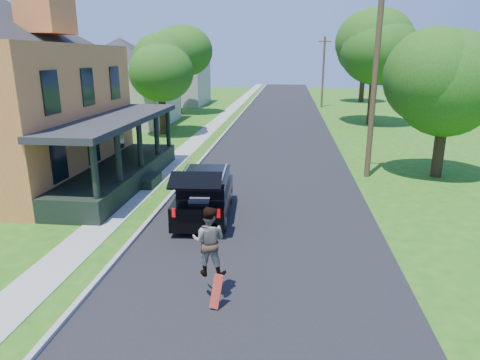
# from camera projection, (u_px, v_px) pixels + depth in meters

# --- Properties ---
(ground) EXTENTS (140.00, 140.00, 0.00)m
(ground) POSITION_uv_depth(u_px,v_px,m) (259.00, 247.00, 13.24)
(ground) COLOR #205811
(ground) RESTS_ON ground
(street) EXTENTS (8.00, 120.00, 0.02)m
(street) POSITION_uv_depth(u_px,v_px,m) (278.00, 134.00, 32.33)
(street) COLOR black
(street) RESTS_ON ground
(curb) EXTENTS (0.15, 120.00, 0.12)m
(curb) POSITION_uv_depth(u_px,v_px,m) (225.00, 133.00, 32.77)
(curb) COLOR gray
(curb) RESTS_ON ground
(sidewalk) EXTENTS (1.30, 120.00, 0.03)m
(sidewalk) POSITION_uv_depth(u_px,v_px,m) (205.00, 133.00, 32.94)
(sidewalk) COLOR gray
(sidewalk) RESTS_ON ground
(front_walk) EXTENTS (6.50, 1.20, 0.03)m
(front_walk) POSITION_uv_depth(u_px,v_px,m) (66.00, 183.00, 20.01)
(front_walk) COLOR gray
(front_walk) RESTS_ON ground
(neighbor_house_mid) EXTENTS (12.78, 12.78, 8.30)m
(neighbor_house_mid) POSITION_uv_depth(u_px,v_px,m) (122.00, 75.00, 36.46)
(neighbor_house_mid) COLOR #A09E8E
(neighbor_house_mid) RESTS_ON ground
(neighbor_house_far) EXTENTS (12.78, 12.78, 8.30)m
(neighbor_house_far) POSITION_uv_depth(u_px,v_px,m) (172.00, 69.00, 51.72)
(neighbor_house_far) COLOR #A09E8E
(neighbor_house_far) RESTS_ON ground
(black_suv) EXTENTS (2.07, 4.75, 2.17)m
(black_suv) POSITION_uv_depth(u_px,v_px,m) (205.00, 195.00, 15.55)
(black_suv) COLOR black
(black_suv) RESTS_ON ground
(skateboarder) EXTENTS (0.86, 0.69, 1.70)m
(skateboarder) POSITION_uv_depth(u_px,v_px,m) (209.00, 241.00, 10.07)
(skateboarder) COLOR black
(skateboarder) RESTS_ON ground
(skateboard) EXTENTS (0.33, 0.26, 0.81)m
(skateboard) POSITION_uv_depth(u_px,v_px,m) (216.00, 292.00, 9.88)
(skateboard) COLOR maroon
(skateboard) RESTS_ON ground
(tree_left_mid) EXTENTS (4.64, 4.53, 7.47)m
(tree_left_mid) POSITION_uv_depth(u_px,v_px,m) (160.00, 64.00, 31.24)
(tree_left_mid) COLOR black
(tree_left_mid) RESTS_ON ground
(tree_left_far) EXTENTS (6.29, 6.32, 9.06)m
(tree_left_far) POSITION_uv_depth(u_px,v_px,m) (176.00, 53.00, 42.33)
(tree_left_far) COLOR black
(tree_left_far) RESTS_ON ground
(tree_right_near) EXTENTS (5.78, 6.01, 7.21)m
(tree_right_near) POSITION_uv_depth(u_px,v_px,m) (448.00, 78.00, 19.74)
(tree_right_near) COLOR black
(tree_right_near) RESTS_ON ground
(tree_right_mid) EXTENTS (8.56, 8.37, 10.41)m
(tree_right_mid) POSITION_uv_depth(u_px,v_px,m) (376.00, 45.00, 35.26)
(tree_right_mid) COLOR black
(tree_right_mid) RESTS_ON ground
(tree_right_far) EXTENTS (6.10, 5.98, 9.55)m
(tree_right_far) POSITION_uv_depth(u_px,v_px,m) (364.00, 51.00, 53.62)
(tree_right_far) COLOR black
(tree_right_far) RESTS_ON ground
(utility_pole_near) EXTENTS (1.63, 0.46, 9.18)m
(utility_pole_near) POSITION_uv_depth(u_px,v_px,m) (375.00, 78.00, 19.71)
(utility_pole_near) COLOR #483721
(utility_pole_near) RESTS_ON ground
(utility_pole_far) EXTENTS (1.42, 0.30, 7.82)m
(utility_pole_far) POSITION_uv_depth(u_px,v_px,m) (323.00, 71.00, 48.65)
(utility_pole_far) COLOR #483721
(utility_pole_far) RESTS_ON ground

